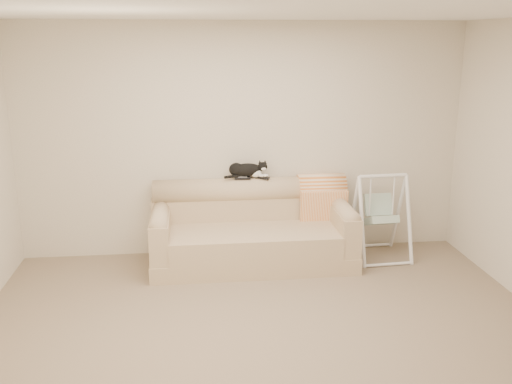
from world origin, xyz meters
TOP-DOWN VIEW (x-y plane):
  - ground_plane at (0.00, 0.00)m, footprint 5.00×5.00m
  - room_shell at (0.00, 0.00)m, footprint 5.04×4.04m
  - sofa at (0.06, 1.62)m, footprint 2.20×0.93m
  - remote_a at (-0.02, 1.83)m, footprint 0.18×0.05m
  - remote_b at (0.19, 1.84)m, footprint 0.17×0.13m
  - tuxedo_cat at (0.03, 1.86)m, footprint 0.50×0.20m
  - throw_blanket at (0.88, 1.84)m, footprint 0.53×0.38m
  - baby_swing at (1.51, 1.61)m, footprint 0.62×0.66m

SIDE VIEW (x-z plane):
  - ground_plane at x=0.00m, z-range 0.00..0.00m
  - sofa at x=0.06m, z-range -0.10..0.80m
  - baby_swing at x=1.51m, z-range 0.00..0.97m
  - throw_blanket at x=0.88m, z-range 0.44..1.01m
  - remote_b at x=0.19m, z-range 0.90..0.92m
  - remote_a at x=-0.02m, z-range 0.90..0.92m
  - tuxedo_cat at x=0.03m, z-range 0.90..1.09m
  - room_shell at x=0.00m, z-range 0.23..2.83m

